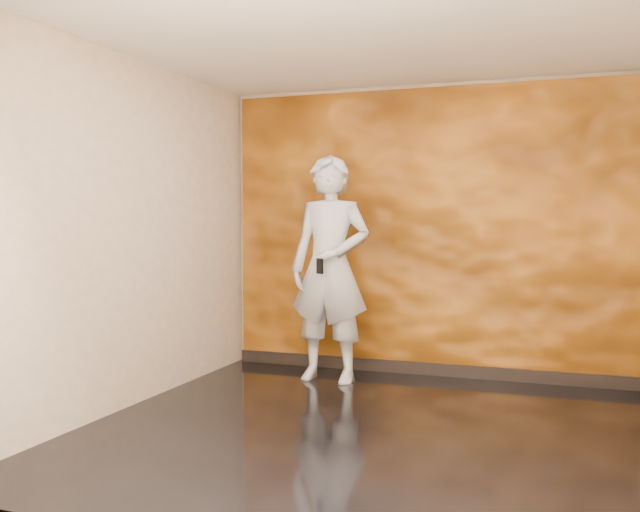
{
  "coord_description": "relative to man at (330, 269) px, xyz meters",
  "views": [
    {
      "loc": [
        1.37,
        -4.84,
        1.51
      ],
      "look_at": [
        -0.75,
        1.01,
        1.18
      ],
      "focal_mm": 40.0,
      "sensor_mm": 36.0,
      "label": 1
    }
  ],
  "objects": [
    {
      "name": "room",
      "position": [
        0.79,
        -1.39,
        0.35
      ],
      "size": [
        4.02,
        4.02,
        2.81
      ],
      "color": "black",
      "rests_on": "ground"
    },
    {
      "name": "feature_wall",
      "position": [
        0.79,
        0.57,
        0.33
      ],
      "size": [
        3.9,
        0.06,
        2.75
      ],
      "primitive_type": "cube",
      "color": "orange",
      "rests_on": "ground"
    },
    {
      "name": "baseboard",
      "position": [
        0.79,
        0.53,
        -0.99
      ],
      "size": [
        3.9,
        0.04,
        0.12
      ],
      "primitive_type": "cube",
      "color": "black",
      "rests_on": "ground"
    },
    {
      "name": "man",
      "position": [
        0.0,
        0.0,
        0.0
      ],
      "size": [
        0.79,
        0.54,
        2.09
      ],
      "primitive_type": "imported",
      "rotation": [
        0.0,
        0.0,
        -0.05
      ],
      "color": "#A6ABB5",
      "rests_on": "ground"
    },
    {
      "name": "phone",
      "position": [
        0.01,
        -0.32,
        0.04
      ],
      "size": [
        0.07,
        0.04,
        0.14
      ],
      "primitive_type": "cube",
      "rotation": [
        0.0,
        0.0,
        -0.42
      ],
      "color": "black",
      "rests_on": "man"
    }
  ]
}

